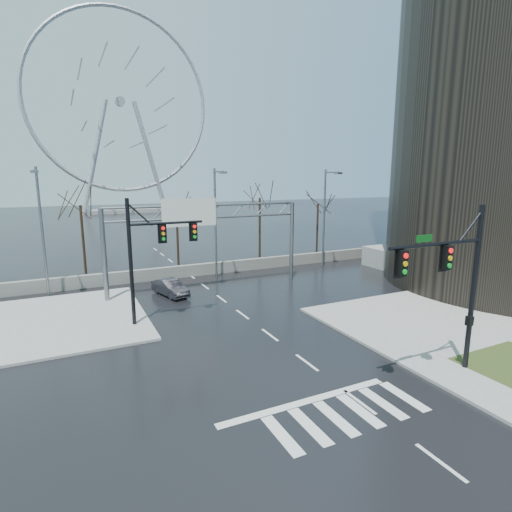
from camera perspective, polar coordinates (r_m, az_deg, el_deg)
ground at (r=21.04m, az=7.28°, el=-14.86°), size 260.00×260.00×0.00m
sidewalk_right_ext at (r=28.61m, az=22.21°, el=-8.30°), size 12.00×10.00×0.15m
sidewalk_far at (r=29.20m, az=-25.75°, el=-8.19°), size 10.00×12.00×0.15m
tower_podium at (r=46.81m, az=32.53°, el=-0.69°), size 22.00×18.00×2.00m
barrier_wall at (r=38.24m, az=-9.27°, el=-2.05°), size 52.00×0.50×1.10m
signal_mast_near at (r=20.01m, az=26.65°, el=-2.54°), size 5.52×0.41×8.00m
signal_mast_far at (r=25.51m, az=-15.04°, el=0.92°), size 4.72×0.41×8.00m
sign_gantry at (r=32.57m, az=-7.60°, el=3.98°), size 16.36×0.40×7.60m
streetlight_left at (r=34.09m, az=-28.36°, el=4.25°), size 0.50×2.55×10.00m
streetlight_mid at (r=36.28m, az=-5.66°, el=5.88°), size 0.50×2.55×10.00m
streetlight_right at (r=41.96m, az=10.00°, el=6.47°), size 0.50×2.55×10.00m
tree_left at (r=39.40m, az=-23.73°, el=5.54°), size 3.75×3.75×7.50m
tree_center at (r=41.78m, az=-11.26°, el=5.42°), size 3.25×3.25×6.50m
tree_right at (r=43.92m, az=0.54°, el=7.27°), size 3.90×3.90×7.80m
tree_far_right at (r=48.47m, az=8.83°, el=6.56°), size 3.40×3.40×6.80m
ferris_wheel at (r=113.09m, az=-18.80°, el=19.22°), size 45.00×6.00×50.91m
car at (r=32.37m, az=-12.15°, el=-4.43°), size 2.35×4.09×1.27m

